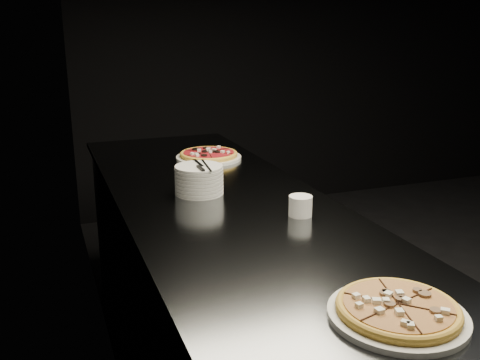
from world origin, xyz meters
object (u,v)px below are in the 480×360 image
object	(u,v)px
pizza_mushroom	(398,310)
cutlery	(202,166)
counter	(229,318)
pizza_tomato	(209,155)
ramekin	(300,205)
plate_stack	(199,180)

from	to	relation	value
pizza_mushroom	cutlery	distance (m)	1.00
counter	pizza_tomato	xyz separation A→B (m)	(0.13, 0.64, 0.48)
pizza_tomato	ramekin	size ratio (longest dim) A/B	4.47
pizza_mushroom	ramekin	size ratio (longest dim) A/B	4.20
counter	pizza_tomato	bearing A→B (deg)	78.38
pizza_tomato	plate_stack	distance (m)	0.53
cutlery	ramekin	bearing A→B (deg)	-54.96
pizza_tomato	cutlery	xyz separation A→B (m)	(-0.19, -0.51, 0.09)
counter	plate_stack	xyz separation A→B (m)	(-0.06, 0.14, 0.51)
plate_stack	ramekin	bearing A→B (deg)	-55.65
pizza_tomato	ramekin	bearing A→B (deg)	-86.83
pizza_mushroom	cutlery	bearing A→B (deg)	97.75
plate_stack	ramekin	world-z (taller)	plate_stack
counter	plate_stack	distance (m)	0.54
counter	cutlery	size ratio (longest dim) A/B	13.03
pizza_mushroom	plate_stack	xyz separation A→B (m)	(-0.14, 1.00, 0.03)
plate_stack	ramekin	xyz separation A→B (m)	(0.24, -0.35, -0.02)
counter	ramekin	world-z (taller)	ramekin
plate_stack	cutlery	xyz separation A→B (m)	(0.01, -0.01, 0.06)
plate_stack	cutlery	size ratio (longest dim) A/B	0.95
pizza_tomato	plate_stack	size ratio (longest dim) A/B	1.94
ramekin	plate_stack	bearing A→B (deg)	124.35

